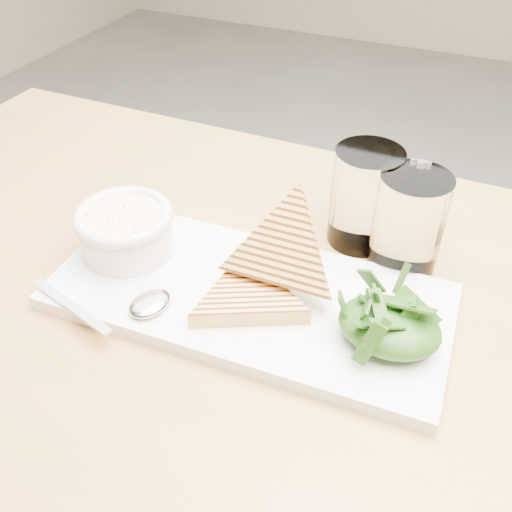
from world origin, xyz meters
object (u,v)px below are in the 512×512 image
at_px(platter, 249,297).
at_px(glass_near, 408,223).
at_px(table_top, 258,386).
at_px(soup_bowl, 127,236).
at_px(glass_far, 364,197).

xyz_separation_m(platter, glass_near, (0.14, 0.13, 0.05)).
bearing_deg(glass_near, table_top, -112.30).
height_order(soup_bowl, glass_near, glass_near).
xyz_separation_m(table_top, glass_far, (0.03, 0.24, 0.08)).
bearing_deg(soup_bowl, glass_far, 32.87).
bearing_deg(soup_bowl, platter, -2.99).
xyz_separation_m(soup_bowl, glass_near, (0.29, 0.12, 0.02)).
bearing_deg(glass_far, glass_near, -26.63).
relative_size(platter, soup_bowl, 4.10).
height_order(glass_near, glass_far, glass_far).
bearing_deg(glass_near, glass_far, 153.37).
distance_m(platter, glass_near, 0.19).
relative_size(table_top, glass_far, 10.87).
relative_size(table_top, soup_bowl, 12.72).
relative_size(glass_near, glass_far, 0.98).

